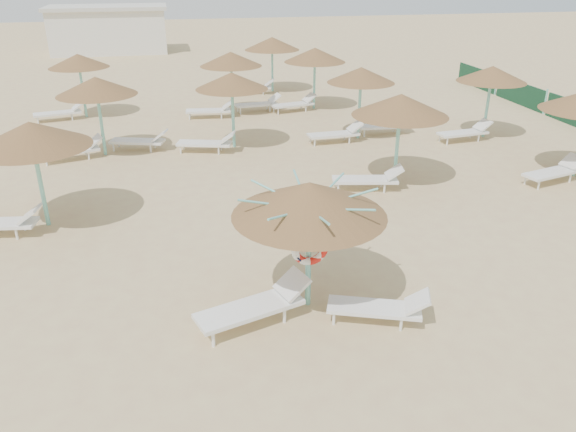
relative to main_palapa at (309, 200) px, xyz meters
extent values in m
plane|color=tan|center=(-0.21, 0.39, -2.23)|extent=(120.00, 120.00, 0.00)
cylinder|color=#76CDC2|center=(0.00, 0.00, -1.15)|extent=(0.11, 0.11, 2.15)
cone|color=brown|center=(0.00, 0.00, 0.02)|extent=(2.87, 2.87, 0.65)
cylinder|color=#76CDC2|center=(0.00, 0.00, -0.23)|extent=(0.20, 0.20, 0.12)
cylinder|color=#76CDC2|center=(0.66, 0.00, -0.03)|extent=(1.30, 0.04, 0.33)
cylinder|color=#76CDC2|center=(0.47, 0.47, -0.03)|extent=(0.95, 0.95, 0.33)
cylinder|color=#76CDC2|center=(0.00, 0.66, -0.03)|extent=(0.04, 1.30, 0.33)
cylinder|color=#76CDC2|center=(-0.47, 0.47, -0.03)|extent=(0.95, 0.95, 0.33)
cylinder|color=#76CDC2|center=(-0.66, 0.00, -0.03)|extent=(1.30, 0.04, 0.33)
cylinder|color=#76CDC2|center=(-0.47, -0.47, -0.03)|extent=(0.95, 0.95, 0.33)
cylinder|color=#76CDC2|center=(0.00, -0.66, -0.03)|extent=(0.04, 1.30, 0.33)
cylinder|color=#76CDC2|center=(0.47, -0.47, -0.03)|extent=(0.95, 0.95, 0.33)
torus|color=red|center=(0.00, -0.10, -0.93)|extent=(0.72, 0.15, 0.72)
cylinder|color=white|center=(-1.94, -0.97, -2.08)|extent=(0.06, 0.06, 0.30)
cylinder|color=white|center=(-2.11, -0.46, -2.08)|extent=(0.06, 0.06, 0.30)
cylinder|color=white|center=(-0.57, -0.52, -2.08)|extent=(0.06, 0.06, 0.30)
cylinder|color=white|center=(-0.74, -0.01, -2.08)|extent=(0.06, 0.06, 0.30)
cube|color=white|center=(-1.21, -0.45, -1.89)|extent=(2.13, 1.26, 0.09)
cube|color=white|center=(-0.35, -0.16, -1.63)|extent=(0.69, 0.77, 0.39)
cylinder|color=white|center=(0.31, -0.78, -2.10)|extent=(0.05, 0.05, 0.25)
cylinder|color=white|center=(0.47, -0.35, -2.10)|extent=(0.05, 0.05, 0.25)
cylinder|color=white|center=(1.46, -1.21, -2.10)|extent=(0.05, 0.05, 0.25)
cylinder|color=white|center=(1.62, -0.78, -2.10)|extent=(0.05, 0.05, 0.25)
cube|color=white|center=(1.07, -0.82, -1.94)|extent=(1.82, 1.14, 0.07)
cube|color=white|center=(1.80, -1.09, -1.72)|extent=(0.61, 0.67, 0.33)
cylinder|color=#76CDC2|center=(-5.65, 4.93, -1.08)|extent=(0.11, 0.11, 2.30)
cone|color=brown|center=(-5.65, 4.93, 0.16)|extent=(2.79, 2.79, 0.63)
cylinder|color=#76CDC2|center=(-5.65, 4.93, -0.08)|extent=(0.20, 0.20, 0.12)
cylinder|color=white|center=(-6.25, 4.20, -2.09)|extent=(0.06, 0.06, 0.28)
cylinder|color=white|center=(-6.17, 4.70, -2.09)|extent=(0.06, 0.06, 0.28)
cube|color=white|center=(-5.91, 4.41, -1.67)|extent=(0.57, 0.67, 0.36)
cylinder|color=#76CDC2|center=(-4.69, 10.59, -1.08)|extent=(0.11, 0.11, 2.30)
cone|color=brown|center=(-4.69, 10.59, 0.16)|extent=(2.66, 2.66, 0.60)
cylinder|color=#76CDC2|center=(-4.69, 10.59, -0.08)|extent=(0.20, 0.20, 0.12)
cylinder|color=white|center=(-6.48, 9.72, -2.09)|extent=(0.06, 0.06, 0.28)
cylinder|color=white|center=(-6.63, 10.19, -2.09)|extent=(0.06, 0.06, 0.28)
cylinder|color=white|center=(-5.19, 10.11, -2.09)|extent=(0.06, 0.06, 0.28)
cylinder|color=white|center=(-5.34, 10.59, -2.09)|extent=(0.06, 0.06, 0.28)
cube|color=white|center=(-5.79, 10.19, -1.91)|extent=(2.00, 1.15, 0.08)
cube|color=white|center=(-4.98, 10.44, -1.67)|extent=(0.64, 0.72, 0.36)
cylinder|color=white|center=(-4.43, 10.88, -2.09)|extent=(0.06, 0.06, 0.28)
cylinder|color=white|center=(-4.28, 11.36, -2.09)|extent=(0.06, 0.06, 0.28)
cylinder|color=white|center=(-3.14, 10.49, -2.09)|extent=(0.06, 0.06, 0.28)
cylinder|color=white|center=(-2.99, 10.97, -2.09)|extent=(0.06, 0.06, 0.28)
cube|color=white|center=(-3.59, 10.89, -1.91)|extent=(2.00, 1.15, 0.08)
cube|color=white|center=(-2.78, 10.64, -1.67)|extent=(0.64, 0.72, 0.36)
cylinder|color=#76CDC2|center=(-5.93, 16.16, -1.08)|extent=(0.11, 0.11, 2.30)
cone|color=brown|center=(-5.93, 16.16, 0.15)|extent=(2.48, 2.48, 0.56)
cylinder|color=#76CDC2|center=(-5.93, 16.16, -0.08)|extent=(0.20, 0.20, 0.12)
cylinder|color=white|center=(-7.75, 15.34, -2.09)|extent=(0.06, 0.06, 0.28)
cylinder|color=white|center=(-7.86, 15.83, -2.09)|extent=(0.06, 0.06, 0.28)
cylinder|color=white|center=(-6.44, 15.63, -2.09)|extent=(0.06, 0.06, 0.28)
cylinder|color=white|center=(-6.54, 16.12, -2.09)|extent=(0.06, 0.06, 0.28)
cube|color=white|center=(-7.03, 15.76, -1.91)|extent=(1.99, 1.01, 0.08)
cube|color=white|center=(-6.20, 15.94, -1.67)|extent=(0.60, 0.69, 0.36)
cylinder|color=#76CDC2|center=(-0.17, 10.54, -1.08)|extent=(0.11, 0.11, 2.30)
cone|color=brown|center=(-0.17, 10.54, 0.15)|extent=(2.54, 2.54, 0.57)
cylinder|color=#76CDC2|center=(-0.17, 10.54, -0.08)|extent=(0.20, 0.20, 0.12)
cylinder|color=white|center=(-2.11, 10.12, -2.09)|extent=(0.06, 0.06, 0.28)
cylinder|color=white|center=(-1.97, 10.60, -2.09)|extent=(0.06, 0.06, 0.28)
cylinder|color=white|center=(-0.81, 9.75, -2.09)|extent=(0.06, 0.06, 0.28)
cylinder|color=white|center=(-0.67, 10.23, -2.09)|extent=(0.06, 0.06, 0.28)
cube|color=white|center=(-1.27, 10.14, -1.91)|extent=(2.00, 1.12, 0.08)
cube|color=white|center=(-0.45, 9.91, -1.67)|extent=(0.63, 0.71, 0.36)
cylinder|color=#76CDC2|center=(0.35, 15.26, -1.08)|extent=(0.11, 0.11, 2.30)
cone|color=brown|center=(0.35, 15.26, 0.16)|extent=(2.64, 2.64, 0.59)
cylinder|color=#76CDC2|center=(0.35, 15.26, -0.08)|extent=(0.20, 0.20, 0.12)
cylinder|color=white|center=(-1.57, 14.69, -2.09)|extent=(0.06, 0.06, 0.28)
cylinder|color=white|center=(-1.52, 15.19, -2.09)|extent=(0.06, 0.06, 0.28)
cylinder|color=white|center=(-0.23, 14.56, -2.09)|extent=(0.06, 0.06, 0.28)
cylinder|color=white|center=(-0.18, 15.06, -2.09)|extent=(0.06, 0.06, 0.28)
cube|color=white|center=(-0.75, 14.86, -1.91)|extent=(1.95, 0.80, 0.08)
cube|color=white|center=(0.10, 14.78, -1.67)|extent=(0.54, 0.64, 0.36)
cylinder|color=white|center=(0.68, 15.24, -2.09)|extent=(0.06, 0.06, 0.28)
cylinder|color=white|center=(0.63, 15.73, -2.09)|extent=(0.06, 0.06, 0.28)
cylinder|color=white|center=(2.02, 15.37, -2.09)|extent=(0.06, 0.06, 0.28)
cylinder|color=white|center=(1.97, 15.87, -2.09)|extent=(0.06, 0.06, 0.28)
cube|color=white|center=(1.45, 15.56, -1.91)|extent=(1.95, 0.80, 0.08)
cube|color=white|center=(2.30, 15.65, -1.67)|extent=(0.54, 0.64, 0.36)
cylinder|color=#76CDC2|center=(4.18, 5.94, -1.08)|extent=(0.11, 0.11, 2.30)
cone|color=brown|center=(4.18, 5.94, 0.16)|extent=(2.81, 2.81, 0.63)
cylinder|color=#76CDC2|center=(4.18, 5.94, -0.08)|extent=(0.20, 0.20, 0.12)
cylinder|color=white|center=(2.25, 5.45, -2.09)|extent=(0.06, 0.06, 0.28)
cylinder|color=white|center=(2.35, 5.94, -2.09)|extent=(0.06, 0.06, 0.28)
cylinder|color=white|center=(3.57, 5.18, -2.09)|extent=(0.06, 0.06, 0.28)
cylinder|color=white|center=(3.67, 5.67, -2.09)|extent=(0.06, 0.06, 0.28)
cube|color=white|center=(3.08, 5.54, -1.91)|extent=(1.98, 0.98, 0.08)
cube|color=white|center=(3.92, 5.37, -1.67)|extent=(0.59, 0.68, 0.36)
cylinder|color=#76CDC2|center=(4.59, 10.67, -1.08)|extent=(0.11, 0.11, 2.30)
cone|color=brown|center=(4.59, 10.67, 0.15)|extent=(2.49, 2.49, 0.56)
cylinder|color=#76CDC2|center=(4.59, 10.67, -0.08)|extent=(0.20, 0.20, 0.12)
cylinder|color=white|center=(2.71, 9.97, -2.09)|extent=(0.06, 0.06, 0.28)
cylinder|color=white|center=(2.68, 10.47, -2.09)|extent=(0.06, 0.06, 0.28)
cylinder|color=white|center=(4.06, 10.05, -2.09)|extent=(0.06, 0.06, 0.28)
cylinder|color=white|center=(4.03, 10.55, -2.09)|extent=(0.06, 0.06, 0.28)
cube|color=white|center=(3.49, 10.27, -1.91)|extent=(1.93, 0.72, 0.08)
cube|color=white|center=(4.34, 10.31, -1.67)|extent=(0.52, 0.63, 0.36)
cylinder|color=white|center=(4.88, 10.76, -2.09)|extent=(0.06, 0.06, 0.28)
cylinder|color=white|center=(4.91, 11.26, -2.09)|extent=(0.06, 0.06, 0.28)
cylinder|color=white|center=(6.23, 10.69, -2.09)|extent=(0.06, 0.06, 0.28)
cylinder|color=white|center=(6.26, 11.19, -2.09)|extent=(0.06, 0.06, 0.28)
cube|color=white|center=(5.69, 10.97, -1.91)|extent=(1.93, 0.72, 0.08)
cube|color=white|center=(6.54, 10.92, -1.67)|extent=(0.52, 0.63, 0.36)
cylinder|color=#76CDC2|center=(4.12, 15.60, -1.08)|extent=(0.11, 0.11, 2.30)
cone|color=brown|center=(4.12, 15.60, 0.16)|extent=(2.73, 2.73, 0.61)
cylinder|color=#76CDC2|center=(4.12, 15.60, -0.08)|extent=(0.20, 0.20, 0.12)
cylinder|color=white|center=(2.29, 14.78, -2.09)|extent=(0.06, 0.06, 0.28)
cylinder|color=white|center=(2.18, 15.27, -2.09)|extent=(0.06, 0.06, 0.28)
cylinder|color=white|center=(3.61, 15.07, -2.09)|extent=(0.06, 0.06, 0.28)
cylinder|color=white|center=(3.50, 15.56, -2.09)|extent=(0.06, 0.06, 0.28)
cube|color=white|center=(3.02, 15.20, -1.91)|extent=(1.99, 1.02, 0.08)
cube|color=white|center=(3.85, 15.38, -1.67)|extent=(0.60, 0.69, 0.36)
cylinder|color=white|center=(8.12, 4.48, -2.09)|extent=(0.06, 0.06, 0.28)
cylinder|color=white|center=(8.00, 4.96, -2.09)|extent=(0.06, 0.06, 0.28)
cylinder|color=white|center=(9.43, 4.82, -2.09)|extent=(0.06, 0.06, 0.28)
cylinder|color=white|center=(9.30, 5.30, -2.09)|extent=(0.06, 0.06, 0.28)
cube|color=white|center=(8.83, 4.92, -1.91)|extent=(1.99, 1.08, 0.08)
cube|color=white|center=(9.66, 5.13, -1.67)|extent=(0.62, 0.70, 0.36)
cylinder|color=white|center=(10.20, 5.58, -2.09)|extent=(0.06, 0.06, 0.28)
cylinder|color=white|center=(10.32, 6.06, -2.09)|extent=(0.06, 0.06, 0.28)
cylinder|color=#76CDC2|center=(9.38, 9.85, -1.08)|extent=(0.11, 0.11, 2.30)
cone|color=brown|center=(9.38, 9.85, 0.15)|extent=(2.54, 2.54, 0.57)
cylinder|color=#76CDC2|center=(9.38, 9.85, -0.08)|extent=(0.20, 0.20, 0.12)
cylinder|color=white|center=(7.51, 9.11, -2.09)|extent=(0.06, 0.06, 0.28)
cylinder|color=white|center=(7.45, 9.61, -2.09)|extent=(0.06, 0.06, 0.28)
cylinder|color=white|center=(8.85, 9.26, -2.09)|extent=(0.06, 0.06, 0.28)
cylinder|color=white|center=(8.79, 9.76, -2.09)|extent=(0.06, 0.06, 0.28)
cube|color=white|center=(8.28, 9.45, -1.91)|extent=(1.96, 0.83, 0.08)
cube|color=white|center=(9.12, 9.54, -1.67)|extent=(0.55, 0.65, 0.36)
cylinder|color=#76CDC2|center=(2.94, 19.66, -1.08)|extent=(0.11, 0.11, 2.30)
cone|color=brown|center=(2.94, 19.66, 0.16)|extent=(2.77, 2.77, 0.62)
cylinder|color=#76CDC2|center=(2.94, 19.66, -0.08)|extent=(0.20, 0.20, 0.12)
cylinder|color=white|center=(1.01, 19.19, -2.09)|extent=(0.06, 0.06, 0.28)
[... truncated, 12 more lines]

